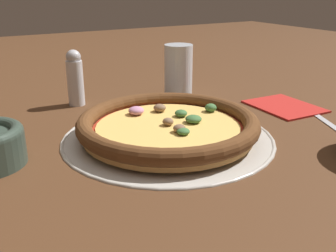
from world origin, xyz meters
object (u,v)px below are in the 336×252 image
Objects in this scene: drinking_cup at (178,71)px; napkin at (284,106)px; pizza at (168,125)px; pizza_tray at (168,137)px; fork at (320,117)px; pepper_shaker at (75,78)px.

drinking_cup is 0.79× the size of napkin.
drinking_cup is (-0.22, 0.15, 0.03)m from pizza.
drinking_cup is (-0.22, 0.15, 0.06)m from pizza_tray.
fork is (0.08, 0.01, -0.00)m from napkin.
pizza is 2.06× the size of napkin.
drinking_cup is at bearing 53.51° from fork.
pizza_tray is 1.17× the size of pizza.
pepper_shaker is (-0.24, -0.37, 0.05)m from napkin.
drinking_cup reaches higher than fork.
napkin is at bearing 95.32° from pizza_tray.
pepper_shaker is at bearing -102.00° from drinking_cup.
pepper_shaker is (-0.26, -0.07, 0.04)m from pizza.
fork is at bearing 29.75° from drinking_cup.
pepper_shaker is (-0.32, -0.38, 0.06)m from fork.
napkin is 0.44m from pepper_shaker.
napkin is (0.19, 0.15, -0.05)m from drinking_cup.
pepper_shaker is at bearing -164.36° from pizza.
fork is at bearing 49.88° from pepper_shaker.
pizza_tray is 3.04× the size of drinking_cup.
pepper_shaker reaches higher than pizza_tray.
drinking_cup is 0.32m from fork.
napkin is (-0.03, 0.30, -0.02)m from pizza.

